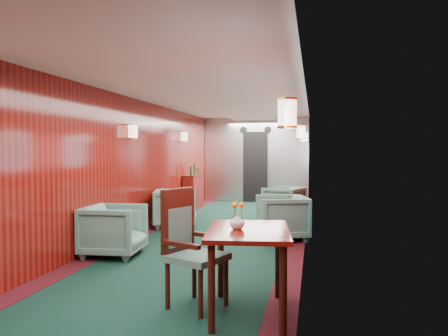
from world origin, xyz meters
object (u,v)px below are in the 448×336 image
armchair_right_near (282,217)px  armchair_right_far (284,202)px  side_chair (188,242)px  armchair_left_far (176,208)px  armchair_left_near (114,230)px  credenza (193,191)px  dining_table (248,243)px

armchair_right_near → armchair_right_far: (-0.12, 2.28, -0.02)m
side_chair → armchair_left_far: 4.29m
side_chair → armchair_right_far: side_chair is taller
armchair_left_near → armchair_left_far: armchair_left_far is taller
side_chair → credenza: 6.83m
armchair_left_far → side_chair: bearing=-175.6°
armchair_right_near → side_chair: bearing=-26.6°
side_chair → armchair_left_far: size_ratio=1.39×
side_chair → armchair_left_far: bearing=133.3°
armchair_left_far → armchair_right_near: armchair_right_near is taller
credenza → armchair_right_far: (2.33, -1.03, -0.10)m
armchair_left_near → armchair_right_far: 4.43m
side_chair → armchair_right_near: 3.34m
dining_table → armchair_left_near: size_ratio=1.41×
dining_table → armchair_left_far: 4.62m
credenza → armchair_left_near: (0.23, -4.93, -0.08)m
side_chair → armchair_left_near: 2.29m
dining_table → armchair_right_far: bearing=83.5°
dining_table → armchair_left_near: 2.80m
dining_table → armchair_right_near: dining_table is taller
armchair_left_far → credenza: bearing=-7.1°
dining_table → armchair_right_near: 3.38m
armchair_right_near → armchair_right_far: 2.29m
armchair_left_near → armchair_left_far: (0.13, 2.38, 0.01)m
dining_table → credenza: bearing=102.6°
dining_table → credenza: credenza is taller
dining_table → armchair_left_far: dining_table is taller
armchair_right_far → credenza: bearing=-91.9°
dining_table → armchair_right_far: (-0.06, 5.66, -0.30)m
side_chair → armchair_left_far: (-1.44, 4.03, -0.24)m
armchair_left_far → armchair_right_far: (1.97, 1.52, -0.02)m
dining_table → credenza: (-2.39, 6.69, -0.21)m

